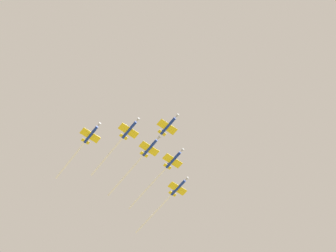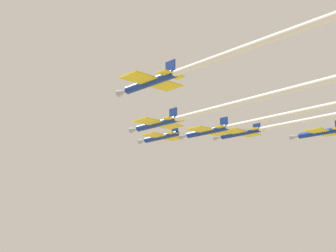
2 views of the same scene
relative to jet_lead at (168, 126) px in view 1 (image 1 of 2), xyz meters
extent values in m
cylinder|color=navy|center=(-0.10, -0.25, -0.01)|extent=(4.95, 9.83, 1.24)
cone|color=#9EA3AD|center=(2.22, 5.48, -0.01)|extent=(1.93, 2.52, 1.17)
cube|color=yellow|center=(-0.31, -0.77, -0.07)|extent=(9.68, 6.71, 0.20)
cube|color=yellow|center=(-1.77, -4.35, -0.01)|extent=(4.13, 2.90, 0.20)
cube|color=navy|center=(-1.73, -4.27, 1.00)|extent=(0.84, 1.73, 2.02)
cylinder|color=navy|center=(-15.91, -6.92, -1.18)|extent=(4.95, 9.83, 1.24)
cone|color=#9EA3AD|center=(-13.58, -1.20, -1.18)|extent=(1.93, 2.52, 1.17)
cube|color=yellow|center=(-16.12, -7.44, -1.24)|extent=(9.68, 6.71, 0.20)
cube|color=yellow|center=(-17.58, -11.03, -1.18)|extent=(4.13, 2.90, 0.20)
cube|color=navy|center=(-17.54, -10.94, -0.17)|extent=(0.84, 1.73, 2.02)
cylinder|color=white|center=(-23.40, -25.36, -1.18)|extent=(11.98, 27.84, 0.87)
cylinder|color=navy|center=(6.57, -16.06, 0.71)|extent=(4.95, 9.83, 1.24)
cone|color=#9EA3AD|center=(8.90, -10.33, 0.71)|extent=(1.93, 2.52, 1.17)
cube|color=yellow|center=(6.36, -16.58, 0.65)|extent=(9.68, 6.71, 0.20)
cube|color=yellow|center=(4.91, -20.16, 0.71)|extent=(4.13, 2.90, 0.20)
cube|color=navy|center=(4.94, -20.08, 1.72)|extent=(0.84, 1.73, 2.02)
cylinder|color=white|center=(-0.10, -32.49, 0.71)|extent=(10.34, 23.81, 0.87)
cylinder|color=navy|center=(-5.13, -12.62, -0.94)|extent=(4.95, 9.83, 1.24)
cone|color=#9EA3AD|center=(-2.80, -6.89, -0.94)|extent=(1.93, 2.52, 1.17)
cube|color=yellow|center=(-5.34, -13.14, -0.99)|extent=(9.68, 6.71, 0.20)
cube|color=yellow|center=(-6.79, -16.72, -0.94)|extent=(4.13, 2.90, 0.20)
cube|color=navy|center=(-6.76, -16.63, 0.07)|extent=(0.84, 1.73, 2.02)
cylinder|color=white|center=(-12.33, -30.35, -0.94)|extent=(11.40, 26.42, 0.87)
cylinder|color=navy|center=(-31.72, -13.60, 0.83)|extent=(4.95, 9.83, 1.24)
cone|color=#9EA3AD|center=(-29.39, -7.87, 0.83)|extent=(1.93, 2.52, 1.17)
cube|color=yellow|center=(-31.93, -14.12, 0.78)|extent=(9.68, 6.71, 0.20)
cube|color=yellow|center=(-33.39, -17.70, 0.83)|extent=(4.13, 2.90, 0.20)
cube|color=navy|center=(-33.35, -17.62, 1.85)|extent=(0.84, 1.73, 2.02)
cylinder|color=white|center=(-39.11, -31.78, 0.83)|extent=(11.77, 27.32, 0.87)
cylinder|color=navy|center=(13.25, -31.87, 0.72)|extent=(4.95, 9.83, 1.24)
cone|color=#9EA3AD|center=(15.57, -26.14, 0.72)|extent=(1.93, 2.52, 1.17)
cube|color=yellow|center=(13.04, -32.39, 0.66)|extent=(9.68, 6.71, 0.20)
cube|color=yellow|center=(11.58, -35.97, 0.72)|extent=(4.13, 2.90, 0.20)
cube|color=navy|center=(11.62, -35.89, 1.73)|extent=(0.84, 1.73, 2.02)
cylinder|color=white|center=(6.72, -47.93, 0.72)|extent=(10.05, 23.08, 0.87)
camera|label=1|loc=(107.17, 63.88, -211.54)|focal=60.44mm
camera|label=2|loc=(-86.02, -41.57, -19.84)|focal=48.00mm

